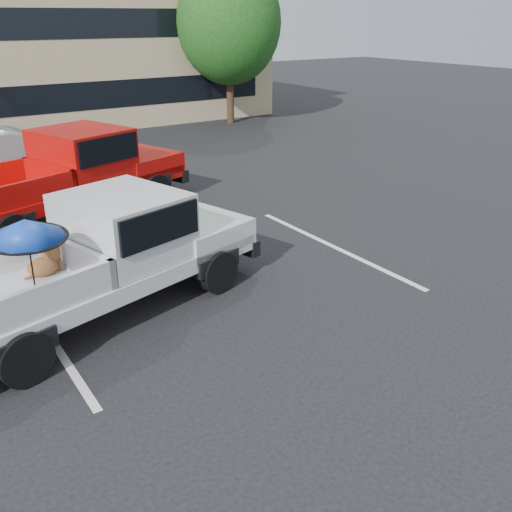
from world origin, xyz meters
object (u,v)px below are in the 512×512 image
(red_pickup, at_px, (78,169))
(silver_sedan, at_px, (13,154))
(silver_pickup, at_px, (114,246))
(tree_back, at_px, (95,17))
(tree_right, at_px, (229,22))

(red_pickup, height_order, silver_sedan, red_pickup)
(silver_pickup, relative_size, silver_sedan, 1.31)
(tree_back, relative_size, red_pickup, 1.09)
(silver_pickup, distance_m, red_pickup, 5.20)
(tree_back, relative_size, silver_sedan, 1.55)
(tree_right, distance_m, red_pickup, 13.46)
(red_pickup, bearing_deg, silver_sedan, 79.86)
(silver_pickup, relative_size, red_pickup, 0.92)
(silver_sedan, bearing_deg, silver_pickup, 171.35)
(tree_right, distance_m, silver_sedan, 11.78)
(tree_back, distance_m, silver_pickup, 23.49)
(tree_right, bearing_deg, silver_sedan, -155.92)
(tree_back, bearing_deg, tree_right, -69.44)
(tree_right, relative_size, silver_pickup, 1.13)
(red_pickup, relative_size, silver_sedan, 1.43)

